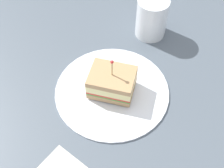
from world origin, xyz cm
name	(u,v)px	position (x,y,z in cm)	size (l,w,h in cm)	color
ground_plane	(112,94)	(0.00, 0.00, -1.00)	(92.13, 92.13, 2.00)	#4C5660
plate	(112,91)	(0.00, 0.00, 0.45)	(25.47, 25.47, 0.89)	white
sandwich_half_center	(110,81)	(0.47, 0.34, 3.56)	(11.54, 12.09, 9.67)	tan
drink_glass	(151,19)	(14.27, -15.80, 4.65)	(7.76, 7.76, 10.34)	gold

